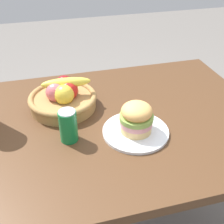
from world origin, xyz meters
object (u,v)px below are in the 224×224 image
sandwich (136,118)px  soda_can (68,126)px  fruit_basket (63,97)px  plate (136,132)px

sandwich → soda_can: size_ratio=1.01×
sandwich → fruit_basket: bearing=134.1°
sandwich → plate: bearing=135.0°
sandwich → fruit_basket: fruit_basket is taller
sandwich → soda_can: (-0.25, 0.03, -0.01)m
plate → sandwich: size_ratio=1.98×
plate → sandwich: 0.07m
fruit_basket → plate: bearing=-45.9°
soda_can → fruit_basket: fruit_basket is taller
plate → fruit_basket: bearing=134.1°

